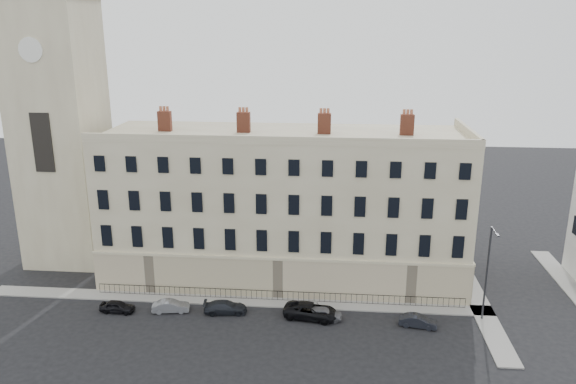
% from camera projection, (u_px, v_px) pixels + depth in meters
% --- Properties ---
extents(ground, '(160.00, 160.00, 0.00)m').
position_uv_depth(ground, '(341.00, 333.00, 47.84)').
color(ground, black).
rests_on(ground, ground).
extents(terrace, '(36.22, 12.22, 17.00)m').
position_uv_depth(terrace, '(284.00, 205.00, 57.63)').
color(terrace, tan).
rests_on(terrace, ground).
extents(church_tower, '(8.00, 8.13, 44.00)m').
position_uv_depth(church_tower, '(56.00, 91.00, 58.42)').
color(church_tower, tan).
rests_on(church_tower, ground).
extents(pavement_terrace, '(48.00, 2.00, 0.12)m').
position_uv_depth(pavement_terrace, '(235.00, 300.00, 53.44)').
color(pavement_terrace, gray).
rests_on(pavement_terrace, ground).
extents(pavement_east_return, '(2.00, 24.00, 0.12)m').
position_uv_depth(pavement_east_return, '(475.00, 296.00, 54.36)').
color(pavement_east_return, gray).
rests_on(pavement_east_return, ground).
extents(pavement_adjacent, '(2.00, 20.00, 0.12)m').
position_uv_depth(pavement_adjacent, '(574.00, 291.00, 55.42)').
color(pavement_adjacent, gray).
rests_on(pavement_adjacent, ground).
extents(railings, '(35.00, 0.04, 0.96)m').
position_uv_depth(railings, '(277.00, 296.00, 53.35)').
color(railings, black).
rests_on(railings, ground).
extents(car_a, '(3.24, 1.43, 1.08)m').
position_uv_depth(car_a, '(117.00, 307.00, 51.30)').
color(car_a, black).
rests_on(car_a, ground).
extents(car_b, '(3.51, 1.70, 1.11)m').
position_uv_depth(car_b, '(171.00, 306.00, 51.33)').
color(car_b, slate).
rests_on(car_b, ground).
extents(car_c, '(4.10, 2.04, 1.14)m').
position_uv_depth(car_c, '(225.00, 307.00, 51.12)').
color(car_c, black).
rests_on(car_c, ground).
extents(car_d, '(5.17, 2.98, 1.36)m').
position_uv_depth(car_d, '(311.00, 311.00, 50.21)').
color(car_d, black).
rests_on(car_d, ground).
extents(car_e, '(3.43, 1.39, 1.17)m').
position_uv_depth(car_e, '(323.00, 314.00, 49.96)').
color(car_e, slate).
rests_on(car_e, ground).
extents(car_f, '(3.42, 1.68, 1.08)m').
position_uv_depth(car_f, '(418.00, 321.00, 48.77)').
color(car_f, black).
rests_on(car_f, ground).
extents(streetlamp, '(0.30, 1.91, 8.80)m').
position_uv_depth(streetlamp, '(488.00, 270.00, 48.60)').
color(streetlamp, '#323337').
rests_on(streetlamp, ground).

